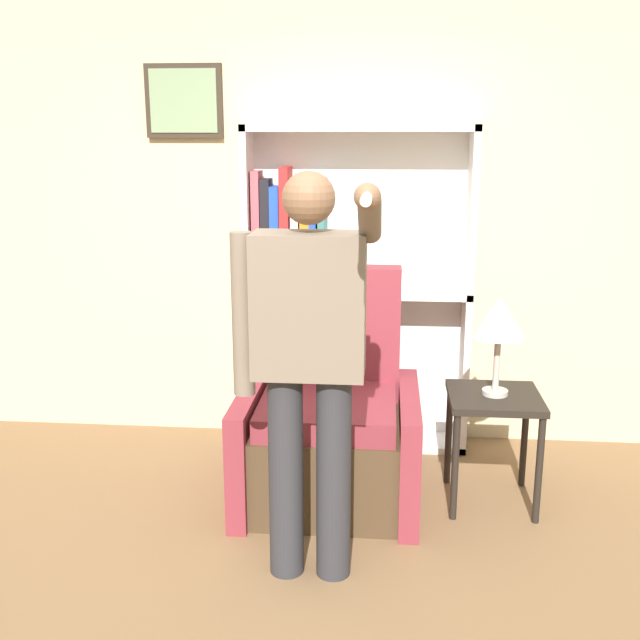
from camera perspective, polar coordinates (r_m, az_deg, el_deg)
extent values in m
plane|color=brown|center=(3.18, -2.25, -22.49)|extent=(14.00, 14.00, 0.00)
cube|color=beige|center=(4.60, 0.84, 7.92)|extent=(8.00, 0.06, 2.80)
cube|color=#33281E|center=(4.67, -10.31, 16.10)|extent=(0.46, 0.04, 0.42)
cube|color=gray|center=(4.65, -10.39, 16.11)|extent=(0.40, 0.01, 0.36)
cube|color=white|center=(4.55, -5.35, 2.31)|extent=(0.04, 0.28, 1.94)
cube|color=white|center=(4.50, 11.19, 1.97)|extent=(0.04, 0.28, 1.94)
cube|color=white|center=(4.61, 2.94, 2.50)|extent=(1.34, 0.01, 1.94)
cube|color=white|center=(4.77, 2.73, -9.08)|extent=(1.34, 0.28, 0.04)
cube|color=white|center=(4.48, 2.87, 2.16)|extent=(1.34, 0.28, 0.04)
cube|color=white|center=(4.38, 3.03, 14.40)|extent=(1.34, 0.28, 0.04)
cube|color=#BC4C56|center=(4.70, -4.57, -4.99)|extent=(0.04, 0.22, 0.64)
cube|color=#5B99A8|center=(4.67, -3.90, -4.15)|extent=(0.05, 0.16, 0.79)
cube|color=#9E7A47|center=(4.69, -3.31, -5.25)|extent=(0.03, 0.19, 0.60)
cube|color=#BC4C56|center=(4.66, -2.82, -4.33)|extent=(0.05, 0.22, 0.76)
cube|color=#337070|center=(4.65, -2.28, -3.94)|extent=(0.03, 0.22, 0.83)
cube|color=gold|center=(4.64, -1.77, -3.82)|extent=(0.04, 0.19, 0.86)
cube|color=red|center=(4.64, -1.30, -4.23)|extent=(0.03, 0.22, 0.79)
cube|color=gold|center=(4.66, -0.82, -4.90)|extent=(0.04, 0.20, 0.68)
cube|color=#BC4C56|center=(4.48, -4.78, 6.86)|extent=(0.05, 0.17, 0.69)
cube|color=black|center=(4.48, -4.07, 6.57)|extent=(0.05, 0.17, 0.64)
cube|color=#1E47B2|center=(4.47, -3.35, 6.30)|extent=(0.05, 0.18, 0.60)
cube|color=red|center=(4.45, -2.60, 7.00)|extent=(0.05, 0.23, 0.71)
cube|color=white|center=(4.45, -1.87, 6.30)|extent=(0.05, 0.16, 0.60)
cube|color=orange|center=(4.45, -1.11, 6.31)|extent=(0.05, 0.16, 0.60)
cube|color=#1E47B2|center=(4.44, -0.48, 6.39)|extent=(0.04, 0.21, 0.62)
cube|color=#337070|center=(4.43, 0.19, 6.60)|extent=(0.04, 0.21, 0.65)
cube|color=#4C3823|center=(4.00, 0.65, -10.57)|extent=(0.73, 0.77, 0.45)
cube|color=maroon|center=(3.85, 0.61, -6.93)|extent=(0.69, 0.65, 0.12)
cube|color=maroon|center=(4.15, 1.04, -2.48)|extent=(0.73, 0.16, 0.97)
cube|color=maroon|center=(4.02, -5.33, -9.35)|extent=(0.10, 0.85, 0.60)
cube|color=maroon|center=(3.96, 6.72, -9.76)|extent=(0.10, 0.85, 0.60)
cylinder|color=#2D2D33|center=(3.29, -2.61, -11.74)|extent=(0.15, 0.15, 0.92)
cylinder|color=#2D2D33|center=(3.27, 1.04, -11.89)|extent=(0.15, 0.15, 0.92)
cube|color=#756656|center=(3.03, -0.84, 1.14)|extent=(0.46, 0.24, 0.59)
sphere|color=brown|center=(2.96, -0.87, 9.28)|extent=(0.21, 0.21, 0.21)
cylinder|color=#756656|center=(3.08, -5.91, 0.40)|extent=(0.09, 0.09, 0.68)
cylinder|color=#756656|center=(2.84, 3.81, 7.91)|extent=(0.09, 0.28, 0.23)
cylinder|color=#756656|center=(2.59, 3.70, 9.35)|extent=(0.08, 0.27, 0.10)
sphere|color=brown|center=(2.46, 3.62, 9.37)|extent=(0.09, 0.09, 0.09)
cylinder|color=white|center=(2.36, 3.56, 9.18)|extent=(0.04, 0.15, 0.04)
cube|color=black|center=(3.94, 13.16, -5.79)|extent=(0.46, 0.46, 0.04)
cylinder|color=black|center=(3.84, 10.25, -10.98)|extent=(0.04, 0.04, 0.56)
cylinder|color=black|center=(3.90, 16.34, -10.95)|extent=(0.04, 0.04, 0.56)
cylinder|color=black|center=(4.22, 9.78, -8.64)|extent=(0.04, 0.04, 0.56)
cylinder|color=black|center=(4.27, 15.31, -8.65)|extent=(0.04, 0.04, 0.56)
cylinder|color=#B7B2A8|center=(3.93, 13.18, -5.37)|extent=(0.13, 0.13, 0.02)
cylinder|color=#B7B2A8|center=(3.88, 13.31, -3.24)|extent=(0.03, 0.03, 0.28)
cone|color=beige|center=(3.82, 13.51, 0.24)|extent=(0.27, 0.27, 0.21)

